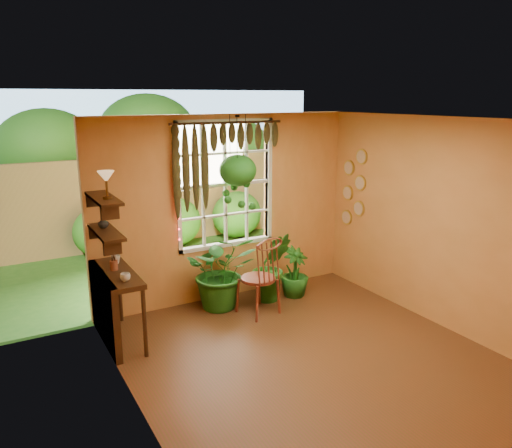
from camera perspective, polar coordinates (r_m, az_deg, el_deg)
The scene contains 23 objects.
floor at distance 5.94m, azimuth 6.71°, elevation -15.31°, with size 4.50×4.50×0.00m, color brown.
ceiling at distance 5.17m, azimuth 7.59°, elevation 11.67°, with size 4.50×4.50×0.00m, color silver.
wall_back at distance 7.27m, azimuth -3.41°, elevation 1.78°, with size 4.00×4.00×0.00m, color #DD944B.
wall_left at distance 4.57m, azimuth -13.70°, elevation -6.34°, with size 4.50×4.50×0.00m, color #DD944B.
wall_right at distance 6.75m, azimuth 20.95°, elevation -0.15°, with size 4.50×4.50×0.00m, color #DD944B.
window at distance 7.23m, azimuth -3.56°, elevation 4.54°, with size 1.52×0.10×1.86m.
valance_vine at distance 7.01m, azimuth -3.82°, elevation 8.98°, with size 1.70×0.12×1.10m.
string_lights at distance 6.85m, azimuth -8.97°, elevation 4.26°, with size 0.03×0.03×1.54m, color #FF2633, non-canonical shape.
wall_plates at distance 7.93m, azimuth 11.09°, elevation 4.06°, with size 0.04×0.32×1.10m, color beige, non-canonical shape.
counter_ledge at distance 6.33m, azimuth -16.51°, elevation -8.36°, with size 0.40×1.20×0.90m.
shelf_lower at distance 6.07m, azimuth -16.76°, elevation -0.89°, with size 0.25×0.90×0.04m, color #321E0D.
shelf_upper at distance 5.98m, azimuth -17.04°, elevation 2.81°, with size 0.25×0.90×0.04m, color #321E0D.
backyard at distance 11.62m, azimuth -12.41°, elevation 5.89°, with size 14.00×10.00×12.00m.
windsor_chair at distance 6.92m, azimuth 0.44°, elevation -7.36°, with size 0.57×0.60×1.29m.
potted_plant_left at distance 7.08m, azimuth -3.98°, elevation -5.35°, with size 0.99×0.86×1.10m, color #164F15.
potted_plant_mid at distance 7.31m, azimuth 1.80°, elevation -4.90°, with size 0.57×0.46×1.04m, color #164F15.
potted_plant_right at distance 7.53m, azimuth 4.43°, elevation -5.50°, with size 0.42×0.42×0.75m, color #164F15.
hanging_basket at distance 6.90m, azimuth -2.09°, elevation 5.79°, with size 0.52×0.52×1.33m.
cup_a at distance 5.87m, azimuth -14.72°, elevation -5.89°, with size 0.12×0.12×0.09m, color silver.
cup_b at distance 6.50m, azimuth -15.73°, elevation -3.92°, with size 0.11×0.11×0.11m, color beige.
brush_jar at distance 6.24m, azimuth -15.98°, elevation -3.90°, with size 0.09×0.09×0.35m.
shelf_vase at distance 6.18m, azimuth -17.07°, elevation 0.16°, with size 0.13×0.13×0.13m, color #B2AD99.
tiffany_lamp at distance 5.80m, azimuth -16.76°, elevation 5.02°, with size 0.19×0.19×0.32m.
Camera 1 is at (-3.09, -4.14, 2.93)m, focal length 35.00 mm.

